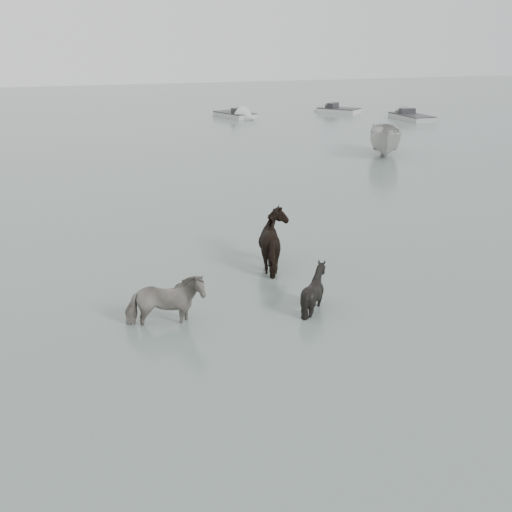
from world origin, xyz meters
name	(u,v)px	position (x,y,z in m)	size (l,w,h in m)	color
ground	(322,298)	(0.00, 0.00, 0.00)	(140.00, 140.00, 0.00)	#56665F
pony_pinto	(164,294)	(-3.69, -0.23, 0.70)	(0.75, 1.65, 1.40)	black
pony_dark	(279,235)	(-0.13, 2.41, 0.84)	(1.68, 1.43, 1.69)	black
pony_black	(314,281)	(-0.40, -0.41, 0.63)	(1.02, 1.15, 1.27)	black
boat_small	(386,139)	(10.95, 16.06, 0.80)	(1.56, 4.15, 1.60)	#A2A29E
skiff_port	(412,115)	(19.99, 27.92, 0.38)	(5.43, 1.60, 0.75)	#9A9D9B
skiff_mid	(235,112)	(8.44, 33.43, 0.38)	(4.64, 1.60, 0.75)	#A8AAA8
skiff_star	(339,108)	(17.01, 33.57, 0.38)	(4.33, 1.60, 0.75)	#B8B8B3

